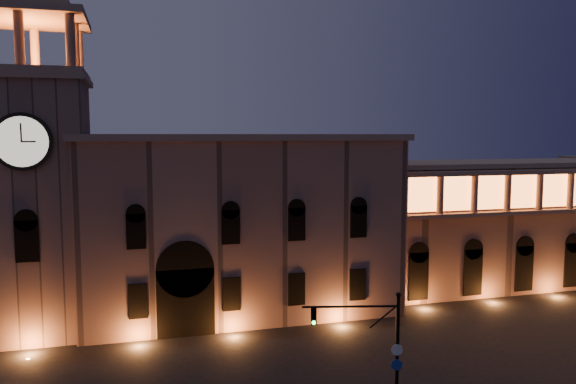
% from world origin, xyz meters
% --- Properties ---
extents(government_building, '(30.80, 12.80, 17.60)m').
position_xyz_m(government_building, '(-2.08, 21.93, 8.77)').
color(government_building, '#7C5C51').
rests_on(government_building, ground).
extents(clock_tower, '(9.80, 9.80, 32.40)m').
position_xyz_m(clock_tower, '(-20.50, 20.98, 12.50)').
color(clock_tower, '#7C5C51').
rests_on(clock_tower, ground).
extents(colonnade_wing, '(40.60, 11.50, 14.50)m').
position_xyz_m(colonnade_wing, '(32.00, 23.92, 7.33)').
color(colonnade_wing, brown).
rests_on(colonnade_wing, ground).
extents(traffic_light, '(5.89, 1.72, 8.27)m').
position_xyz_m(traffic_light, '(1.85, -2.40, 4.35)').
color(traffic_light, black).
rests_on(traffic_light, ground).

